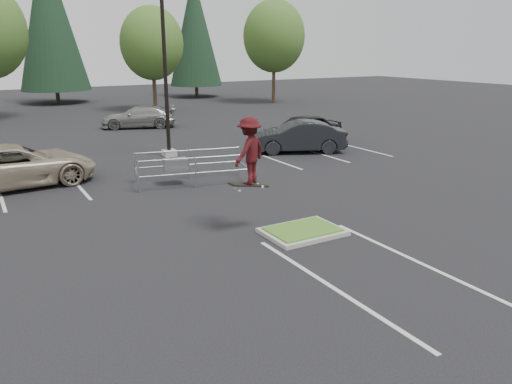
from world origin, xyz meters
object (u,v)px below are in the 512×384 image
car_l_tan (16,166)px  conif_b (49,16)px  decid_c (152,46)px  car_r_charc (298,137)px  decid_d (274,39)px  cart_corral (180,165)px  conif_c (195,30)px  car_far_silver (140,117)px  light_pole (165,60)px  skateboarder (249,151)px  car_r_black (301,129)px

car_l_tan → conif_b: bearing=-17.4°
decid_c → car_r_charc: decid_c is taller
decid_d → car_l_tan: bearing=-139.8°
cart_corral → conif_c: bearing=78.1°
decid_c → car_far_silver: 10.24m
car_l_tan → decid_d: bearing=-55.3°
car_r_charc → conif_b: bearing=-143.6°
light_pole → skateboarder: size_ratio=4.90×
light_pole → conif_c: 30.72m
car_r_charc → car_far_silver: 12.69m
conif_b → conif_c: bearing=-4.1°
decid_c → car_far_silver: (-3.91, -8.30, -4.55)m
decid_d → car_far_silver: 18.91m
car_r_black → skateboarder: bearing=-37.7°
light_pole → car_r_black: bearing=-3.8°
decid_d → car_l_tan: decid_d is taller
conif_b → conif_c: (14.00, -1.00, -1.00)m
decid_c → decid_d: size_ratio=0.89×
light_pole → cart_corral: size_ratio=2.24×
conif_c → decid_d: bearing=-66.5°
decid_d → car_r_charc: decid_d is taller
car_l_tan → car_far_silver: (8.58, 11.90, -0.11)m
car_l_tan → decid_c: bearing=-37.2°
cart_corral → conif_b: bearing=101.0°
car_r_black → car_l_tan: bearing=-79.1°
decid_c → cart_corral: decid_c is taller
conif_c → car_l_tan: 36.72m
light_pole → car_l_tan: 8.28m
light_pole → car_far_silver: 10.41m
conif_c → conif_b: bearing=175.9°
car_r_black → car_far_silver: (-5.92, 10.03, -0.09)m
cart_corral → car_r_black: car_r_black is taller
decid_d → conif_b: 20.76m
decid_c → car_r_charc: (0.51, -20.20, -4.47)m
cart_corral → car_r_charc: bearing=33.2°
decid_c → conif_b: bearing=119.3°
decid_c → car_l_tan: 24.16m
decid_d → conif_c: size_ratio=0.75×
decid_c → decid_d: bearing=2.4°
decid_c → conif_c: bearing=50.4°
decid_d → car_r_black: (-9.99, -18.83, -5.12)m
skateboarder → car_r_black: (9.20, 10.50, -1.56)m
cart_corral → car_r_black: 10.14m
cart_corral → decid_c: bearing=85.8°
decid_d → car_l_tan: size_ratio=1.61×
conif_c → car_r_charc: size_ratio=2.62×
decid_d → skateboarder: decid_d is taller
skateboarder → car_r_charc: skateboarder is taller
decid_d → car_r_charc: (-11.49, -20.70, -5.13)m
conif_b → car_l_tan: size_ratio=2.48×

